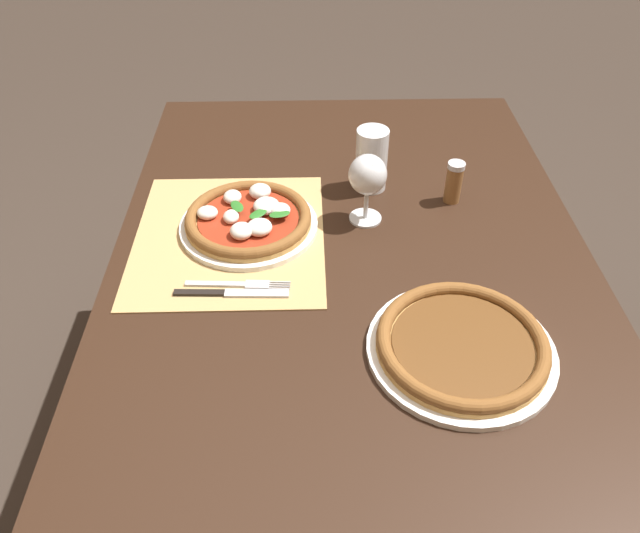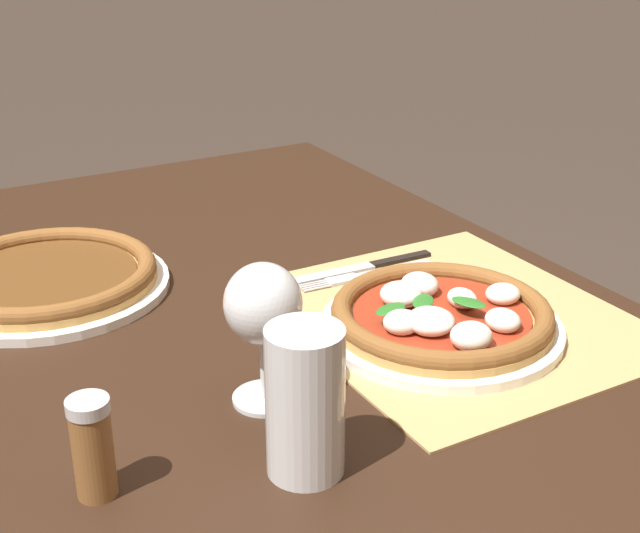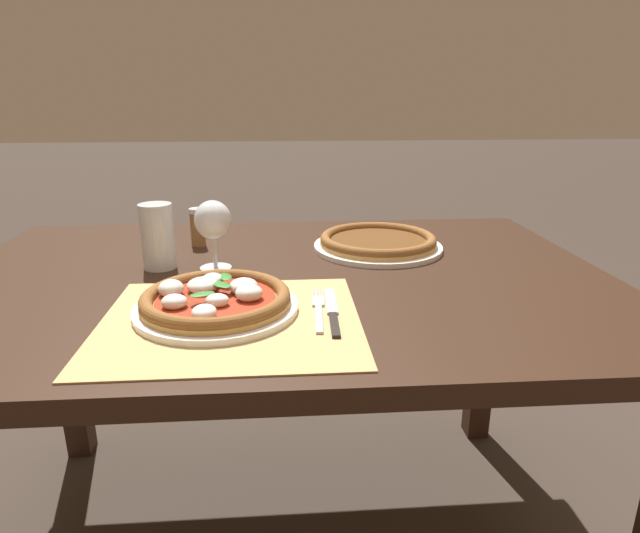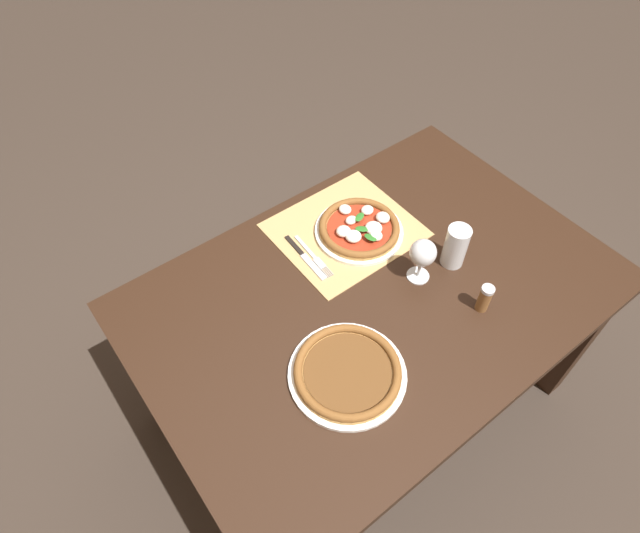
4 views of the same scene
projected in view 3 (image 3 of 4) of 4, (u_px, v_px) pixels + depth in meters
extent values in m
cube|color=black|center=(279.00, 282.00, 1.17)|extent=(1.43, 0.97, 0.04)
cube|color=black|center=(68.00, 354.00, 1.64)|extent=(0.07, 0.07, 0.70)
cube|color=black|center=(484.00, 340.00, 1.73)|extent=(0.07, 0.07, 0.70)
cube|color=tan|center=(231.00, 320.00, 0.92)|extent=(0.44, 0.39, 0.00)
cylinder|color=white|center=(217.00, 308.00, 0.95)|extent=(0.29, 0.29, 0.01)
cylinder|color=tan|center=(216.00, 302.00, 0.95)|extent=(0.26, 0.26, 0.01)
torus|color=brown|center=(216.00, 297.00, 0.94)|extent=(0.26, 0.26, 0.02)
cylinder|color=maroon|center=(216.00, 299.00, 0.95)|extent=(0.21, 0.21, 0.00)
ellipsoid|color=silver|center=(217.00, 301.00, 0.91)|extent=(0.04, 0.03, 0.02)
ellipsoid|color=silver|center=(174.00, 302.00, 0.90)|extent=(0.04, 0.04, 0.03)
ellipsoid|color=silver|center=(249.00, 293.00, 0.94)|extent=(0.05, 0.05, 0.03)
ellipsoid|color=silver|center=(204.00, 312.00, 0.86)|extent=(0.04, 0.04, 0.02)
ellipsoid|color=silver|center=(213.00, 280.00, 1.00)|extent=(0.04, 0.04, 0.03)
ellipsoid|color=silver|center=(202.00, 285.00, 0.97)|extent=(0.06, 0.06, 0.03)
ellipsoid|color=silver|center=(171.00, 288.00, 0.96)|extent=(0.04, 0.05, 0.03)
ellipsoid|color=silver|center=(244.00, 286.00, 0.97)|extent=(0.05, 0.05, 0.03)
ellipsoid|color=#286B23|center=(202.00, 294.00, 0.92)|extent=(0.05, 0.04, 0.00)
ellipsoid|color=#286B23|center=(225.00, 277.00, 1.00)|extent=(0.03, 0.05, 0.00)
ellipsoid|color=#286B23|center=(221.00, 285.00, 0.96)|extent=(0.05, 0.05, 0.00)
cylinder|color=white|center=(378.00, 247.00, 1.34)|extent=(0.32, 0.32, 0.01)
cylinder|color=tan|center=(378.00, 243.00, 1.33)|extent=(0.29, 0.29, 0.01)
torus|color=brown|center=(378.00, 239.00, 1.33)|extent=(0.29, 0.29, 0.02)
cylinder|color=brown|center=(378.00, 240.00, 1.33)|extent=(0.24, 0.24, 0.00)
cylinder|color=silver|center=(216.00, 268.00, 1.19)|extent=(0.07, 0.07, 0.00)
cylinder|color=silver|center=(215.00, 253.00, 1.18)|extent=(0.01, 0.01, 0.06)
ellipsoid|color=silver|center=(213.00, 220.00, 1.15)|extent=(0.08, 0.08, 0.08)
ellipsoid|color=#C17019|center=(213.00, 224.00, 1.16)|extent=(0.07, 0.07, 0.05)
cylinder|color=silver|center=(158.00, 236.00, 1.18)|extent=(0.07, 0.07, 0.15)
cylinder|color=black|center=(158.00, 243.00, 1.18)|extent=(0.07, 0.07, 0.12)
cylinder|color=silver|center=(155.00, 213.00, 1.16)|extent=(0.07, 0.07, 0.02)
cube|color=#B7B7BC|center=(319.00, 319.00, 0.91)|extent=(0.02, 0.12, 0.00)
cube|color=#B7B7BC|center=(318.00, 301.00, 0.99)|extent=(0.02, 0.05, 0.00)
cylinder|color=#B7B7BC|center=(322.00, 293.00, 1.03)|extent=(0.01, 0.04, 0.00)
cylinder|color=#B7B7BC|center=(319.00, 293.00, 1.03)|extent=(0.01, 0.04, 0.00)
cylinder|color=#B7B7BC|center=(316.00, 293.00, 1.03)|extent=(0.01, 0.04, 0.00)
cylinder|color=#B7B7BC|center=(313.00, 293.00, 1.03)|extent=(0.01, 0.04, 0.00)
cube|color=black|center=(335.00, 325.00, 0.89)|extent=(0.02, 0.10, 0.01)
cube|color=#B7B7BC|center=(331.00, 301.00, 0.99)|extent=(0.02, 0.12, 0.00)
cylinder|color=brown|center=(198.00, 229.00, 1.36)|extent=(0.04, 0.04, 0.08)
cylinder|color=#BCBCC1|center=(196.00, 211.00, 1.34)|extent=(0.04, 0.04, 0.01)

